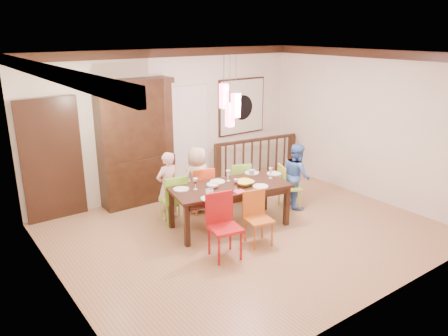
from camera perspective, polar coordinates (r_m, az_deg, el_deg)
floor at (r=7.45m, az=3.01°, el=-8.27°), size 6.00×6.00×0.00m
ceiling at (r=6.71m, az=3.42°, el=14.59°), size 6.00×6.00×0.00m
wall_back at (r=8.96m, az=-6.96°, el=5.93°), size 6.00×0.00×6.00m
wall_left at (r=5.63m, az=-21.26°, el=-2.31°), size 0.00×5.00×5.00m
wall_right at (r=9.09m, az=18.12°, el=5.34°), size 0.00×5.00×5.00m
crown_molding at (r=6.71m, az=3.40°, el=13.91°), size 6.00×5.00×0.16m
panel_door at (r=8.16m, az=-21.53°, el=0.73°), size 1.04×0.07×2.24m
white_doorway at (r=9.19m, az=-4.86°, el=3.73°), size 0.97×0.05×2.22m
painting at (r=9.89m, az=2.33°, el=8.03°), size 1.25×0.06×1.25m
pendant_cluster at (r=7.00m, az=0.77°, el=8.21°), size 0.27×0.21×1.14m
dining_table at (r=7.38m, az=0.72°, el=-2.93°), size 2.13×1.26×0.75m
chair_far_left at (r=7.64m, az=-6.69°, el=-3.55°), size 0.46×0.46×0.88m
chair_far_mid at (r=8.05m, az=-2.99°, el=-2.35°), size 0.49×0.49×0.88m
chair_far_right at (r=8.35m, az=1.88°, el=-1.63°), size 0.50×0.50×0.87m
chair_near_left at (r=6.42m, az=0.12°, el=-7.19°), size 0.51×0.51×0.97m
chair_near_mid at (r=6.86m, az=4.59°, el=-6.21°), size 0.45×0.45×0.85m
chair_end_right at (r=8.31m, az=8.61°, el=-2.03°), size 0.50×0.50×0.84m
china_hutch at (r=8.46m, az=-11.44°, el=3.26°), size 1.52×0.46×2.40m
balustrade at (r=9.76m, az=4.21°, el=1.24°), size 2.07×0.36×0.96m
person_far_left at (r=7.75m, az=-7.35°, el=-2.37°), size 0.49×0.35×1.24m
person_far_mid at (r=8.05m, az=-3.50°, el=-1.52°), size 0.62×0.41×1.23m
person_end_right at (r=8.39m, az=9.45°, el=-0.93°), size 0.65×0.73×1.23m
serving_bowl at (r=7.36m, az=2.68°, el=-1.96°), size 0.32×0.32×0.08m
small_bowl at (r=7.23m, az=-1.49°, el=-2.35°), size 0.21×0.21×0.06m
cup_left at (r=6.91m, az=-1.93°, el=-3.17°), size 0.16×0.16×0.10m
cup_right at (r=7.86m, az=3.62°, el=-0.58°), size 0.11×0.11×0.10m
plate_far_left at (r=7.19m, az=-5.61°, el=-2.76°), size 0.26×0.26×0.01m
plate_far_mid at (r=7.51m, az=-0.85°, el=-1.78°), size 0.26×0.26×0.01m
plate_far_right at (r=7.98m, az=3.65°, el=-0.62°), size 0.26×0.26×0.01m
plate_near_left at (r=6.78m, az=-1.97°, el=-3.99°), size 0.26×0.26×0.01m
plate_near_mid at (r=7.31m, az=4.79°, el=-2.40°), size 0.26×0.26×0.01m
plate_end_right at (r=7.96m, az=6.54°, el=-0.73°), size 0.26×0.26×0.01m
wine_glass_a at (r=7.15m, az=-3.77°, el=-2.09°), size 0.08×0.08×0.19m
wine_glass_b at (r=7.53m, az=0.55°, el=-1.00°), size 0.08×0.08×0.19m
wine_glass_c at (r=7.10m, az=1.59°, el=-2.20°), size 0.08×0.08×0.19m
wine_glass_d at (r=7.71m, az=6.12°, el=-0.66°), size 0.08×0.08×0.19m
napkin at (r=7.04m, az=2.06°, el=-3.13°), size 0.18×0.14×0.01m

